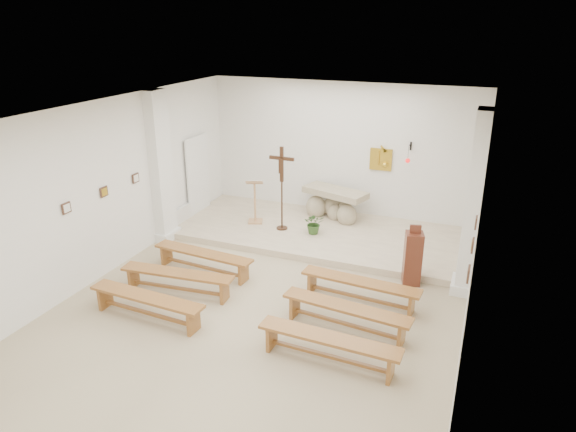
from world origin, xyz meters
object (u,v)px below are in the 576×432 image
at_px(lectern, 255,201).
at_px(bench_left_front, 203,257).
at_px(donation_pedestal, 413,258).
at_px(bench_right_third, 329,343).
at_px(bench_right_second, 346,312).
at_px(crucifix_stand, 282,183).
at_px(bench_left_third, 147,302).
at_px(bench_right_front, 360,286).
at_px(bench_left_second, 177,277).
at_px(altar, 334,206).

distance_m(lectern, bench_left_front, 2.63).
bearing_deg(donation_pedestal, bench_right_third, -119.29).
height_order(bench_right_second, bench_right_third, same).
relative_size(crucifix_stand, bench_left_front, 0.91).
bearing_deg(bench_left_third, bench_left_front, 93.02).
relative_size(lectern, donation_pedestal, 0.92).
bearing_deg(bench_left_front, crucifix_stand, 77.88).
bearing_deg(bench_left_front, bench_right_front, 4.63).
bearing_deg(bench_right_third, crucifix_stand, 122.67).
distance_m(bench_left_front, bench_right_front, 3.30).
relative_size(bench_right_front, bench_left_second, 1.00).
height_order(altar, bench_left_third, altar).
xyz_separation_m(bench_left_third, bench_right_third, (3.30, 0.00, 0.00)).
bearing_deg(altar, bench_right_second, -53.01).
relative_size(altar, bench_left_second, 0.78).
relative_size(lectern, bench_right_second, 0.51).
relative_size(lectern, bench_right_front, 0.51).
bearing_deg(bench_left_front, lectern, 95.57).
xyz_separation_m(crucifix_stand, bench_right_second, (2.56, -3.41, -0.97)).
bearing_deg(bench_right_third, bench_left_second, 166.14).
relative_size(bench_left_second, bench_right_third, 1.00).
xyz_separation_m(bench_left_front, bench_right_third, (3.30, -1.90, 0.00)).
xyz_separation_m(lectern, bench_left_second, (0.04, -3.56, -0.37)).
distance_m(bench_right_front, bench_left_second, 3.43).
distance_m(lectern, bench_right_second, 4.89).
bearing_deg(lectern, altar, 8.69).
bearing_deg(crucifix_stand, bench_right_front, -42.43).
distance_m(bench_right_front, bench_right_second, 0.95).
bearing_deg(crucifix_stand, bench_left_third, -98.25).
bearing_deg(bench_left_second, lectern, 85.34).
distance_m(bench_left_front, bench_right_third, 3.81).
bearing_deg(donation_pedestal, bench_left_third, -158.53).
bearing_deg(bench_right_second, bench_left_second, -173.97).
bearing_deg(altar, crucifix_stand, -111.55).
relative_size(donation_pedestal, bench_right_front, 0.56).
bearing_deg(bench_right_front, crucifix_stand, 140.60).
bearing_deg(donation_pedestal, bench_right_second, -125.32).
bearing_deg(lectern, crucifix_stand, -32.60).
bearing_deg(bench_left_third, crucifix_stand, 83.41).
xyz_separation_m(altar, bench_left_third, (-1.69, -5.53, -0.12)).
bearing_deg(bench_right_third, bench_left_front, 152.24).
distance_m(bench_left_front, bench_left_second, 0.95).
relative_size(bench_left_front, bench_left_third, 1.00).
distance_m(bench_left_second, bench_left_third, 0.95).
distance_m(donation_pedestal, bench_right_second, 2.21).
relative_size(altar, bench_right_second, 0.78).
bearing_deg(bench_left_front, bench_left_third, -85.37).
xyz_separation_m(altar, crucifix_stand, (-0.95, -1.17, 0.85)).
height_order(donation_pedestal, bench_left_third, donation_pedestal).
bearing_deg(bench_right_front, bench_right_second, -85.60).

